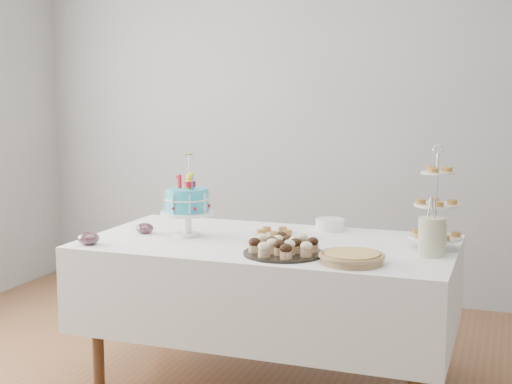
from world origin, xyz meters
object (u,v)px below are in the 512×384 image
(table, at_px, (268,283))
(birthday_cake, at_px, (187,214))
(pie, at_px, (352,257))
(utensil_pitcher, at_px, (432,235))
(pastry_plate, at_px, (275,233))
(jam_bowl_b, at_px, (145,229))
(tiered_stand, at_px, (436,206))
(plate_stack, at_px, (330,225))
(cupcake_tray, at_px, (284,246))
(jam_bowl_a, at_px, (89,239))

(table, bearing_deg, birthday_cake, -176.53)
(pie, distance_m, utensil_pitcher, 0.43)
(pastry_plate, relative_size, jam_bowl_b, 2.61)
(tiered_stand, relative_size, plate_stack, 3.15)
(birthday_cake, height_order, pie, birthday_cake)
(table, bearing_deg, cupcake_tray, -57.77)
(tiered_stand, height_order, utensil_pitcher, tiered_stand)
(cupcake_tray, xyz_separation_m, utensil_pitcher, (0.67, 0.21, 0.06))
(tiered_stand, xyz_separation_m, pastry_plate, (-0.85, 0.02, -0.20))
(jam_bowl_a, xyz_separation_m, jam_bowl_b, (0.13, 0.35, -0.00))
(table, relative_size, cupcake_tray, 4.93)
(birthday_cake, relative_size, jam_bowl_a, 3.98)
(birthday_cake, distance_m, cupcake_tray, 0.67)
(birthday_cake, height_order, plate_stack, birthday_cake)
(pastry_plate, bearing_deg, cupcake_tray, -66.00)
(table, height_order, cupcake_tray, cupcake_tray)
(birthday_cake, bearing_deg, cupcake_tray, -7.34)
(tiered_stand, xyz_separation_m, utensil_pitcher, (0.00, -0.17, -0.12))
(utensil_pitcher, bearing_deg, jam_bowl_b, -179.94)
(utensil_pitcher, bearing_deg, jam_bowl_a, -167.99)
(pie, xyz_separation_m, utensil_pitcher, (0.33, 0.27, 0.07))
(birthday_cake, distance_m, pie, 1.02)
(cupcake_tray, xyz_separation_m, jam_bowl_a, (-1.01, -0.13, -0.01))
(table, height_order, jam_bowl_a, jam_bowl_a)
(tiered_stand, bearing_deg, pastry_plate, 178.89)
(jam_bowl_a, bearing_deg, pie, 2.98)
(pastry_plate, distance_m, utensil_pitcher, 0.88)
(pie, bearing_deg, tiered_stand, 53.78)
(cupcake_tray, height_order, pastry_plate, cupcake_tray)
(pastry_plate, xyz_separation_m, utensil_pitcher, (0.85, -0.19, 0.08))
(pie, relative_size, tiered_stand, 0.59)
(table, relative_size, jam_bowl_b, 19.54)
(tiered_stand, xyz_separation_m, jam_bowl_b, (-1.55, -0.16, -0.19))
(table, relative_size, pastry_plate, 7.49)
(jam_bowl_a, xyz_separation_m, utensil_pitcher, (1.68, 0.34, 0.07))
(birthday_cake, height_order, cupcake_tray, birthday_cake)
(cupcake_tray, bearing_deg, jam_bowl_b, 165.54)
(cupcake_tray, distance_m, pastry_plate, 0.44)
(pie, bearing_deg, cupcake_tray, 170.64)
(jam_bowl_a, bearing_deg, plate_stack, 36.56)
(plate_stack, relative_size, utensil_pitcher, 0.58)
(plate_stack, bearing_deg, pastry_plate, -132.70)
(table, height_order, birthday_cake, birthday_cake)
(utensil_pitcher, bearing_deg, pie, -139.74)
(table, xyz_separation_m, pastry_plate, (-0.01, 0.14, 0.24))
(tiered_stand, distance_m, plate_stack, 0.69)
(table, bearing_deg, jam_bowl_a, -154.81)
(pastry_plate, height_order, jam_bowl_b, jam_bowl_b)
(cupcake_tray, bearing_deg, birthday_cake, 158.95)
(table, distance_m, jam_bowl_a, 0.96)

